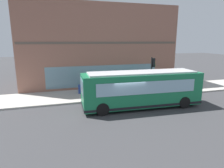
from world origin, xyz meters
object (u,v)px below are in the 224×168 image
Objects in this scene: pedestrian_near_hydrant at (86,85)px; pedestrian_by_light_pole at (111,89)px; city_bus_nearside at (141,89)px; fire_hydrant at (124,86)px; traffic_light_near_corner at (153,69)px; newspaper_vending_box at (80,89)px.

pedestrian_near_hydrant is 1.12× the size of pedestrian_by_light_pole.
fire_hydrant is (5.61, -0.48, -1.04)m from city_bus_nearside.
fire_hydrant is 4.66m from pedestrian_near_hydrant.
pedestrian_near_hydrant is at bearing 77.59° from traffic_light_near_corner.
city_bus_nearside is 6.04m from pedestrian_near_hydrant.
newspaper_vending_box is at bearing 48.67° from pedestrian_by_light_pole.
traffic_light_near_corner reaches higher than pedestrian_near_hydrant.
pedestrian_near_hydrant reaches higher than newspaper_vending_box.
traffic_light_near_corner is at bearing -140.62° from fire_hydrant.
newspaper_vending_box is at bearing 92.86° from fire_hydrant.
traffic_light_near_corner reaches higher than city_bus_nearside.
pedestrian_near_hydrant is (1.45, 6.59, -1.66)m from traffic_light_near_corner.
pedestrian_by_light_pole is at bearing 31.40° from city_bus_nearside.
pedestrian_by_light_pole is at bearing 90.14° from traffic_light_near_corner.
fire_hydrant is 3.51m from pedestrian_by_light_pole.
newspaper_vending_box is (5.36, 4.50, -0.95)m from city_bus_nearside.
city_bus_nearside reaches higher than pedestrian_near_hydrant.
traffic_light_near_corner reaches higher than newspaper_vending_box.
city_bus_nearside is at bearing 139.73° from traffic_light_near_corner.
city_bus_nearside reaches higher than pedestrian_by_light_pole.
traffic_light_near_corner is 2.21× the size of pedestrian_near_hydrant.
pedestrian_by_light_pole is (-1.46, -2.15, -0.12)m from pedestrian_near_hydrant.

